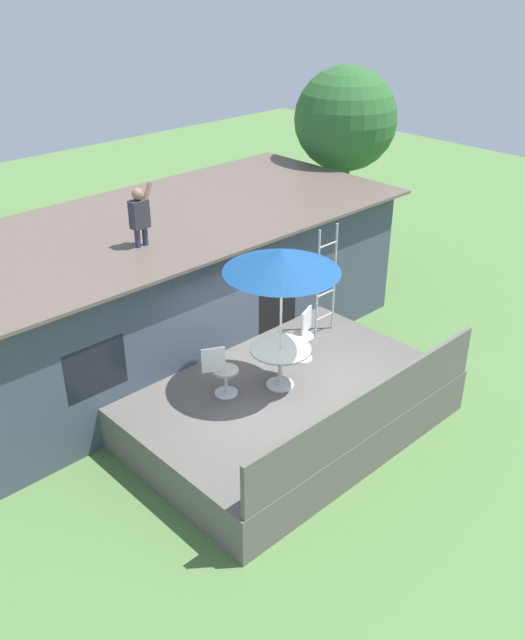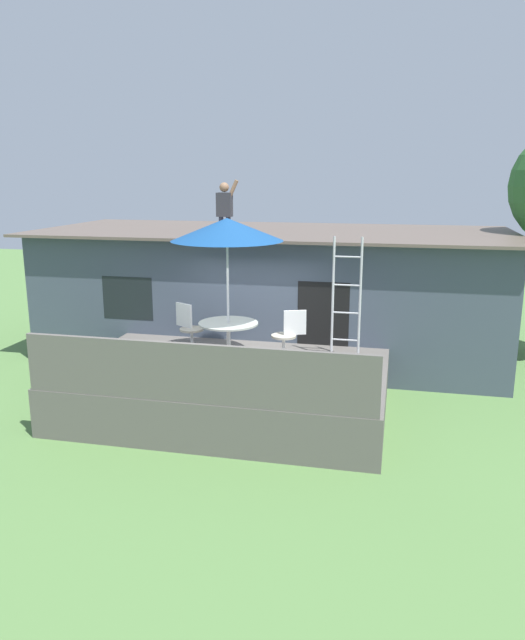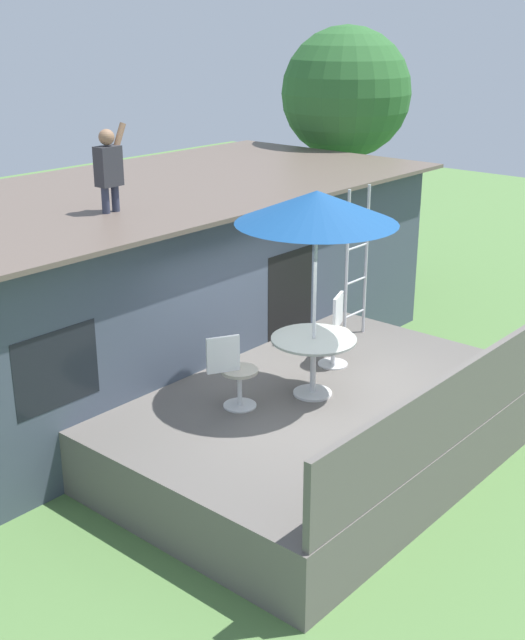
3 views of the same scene
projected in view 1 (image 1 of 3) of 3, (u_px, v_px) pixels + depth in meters
name	position (u px, v px, depth m)	size (l,w,h in m)	color
ground_plane	(283.00, 423.00, 12.23)	(40.00, 40.00, 0.00)	#567F42
house	(158.00, 288.00, 13.86)	(10.50, 4.50, 2.84)	#424C5B
deck	(283.00, 405.00, 12.04)	(5.41, 3.87, 0.80)	#605B56
deck_railing	(372.00, 411.00, 10.44)	(5.31, 0.08, 0.90)	#605B56
patio_table	(280.00, 356.00, 11.59)	(1.04, 1.04, 0.74)	silver
patio_umbrella	(282.00, 260.00, 10.76)	(1.90, 1.90, 2.54)	silver
step_ladder	(326.00, 281.00, 13.02)	(0.52, 0.04, 2.20)	silver
person_figure	(140.00, 213.00, 11.83)	(0.47, 0.20, 1.11)	#33384C
patio_chair_left	(221.00, 371.00, 11.41)	(0.58, 0.44, 0.92)	silver
patio_chair_right	(303.00, 335.00, 12.49)	(0.60, 0.44, 0.92)	silver
backyard_tree	(345.00, 121.00, 16.88)	(2.54, 2.54, 5.07)	brown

